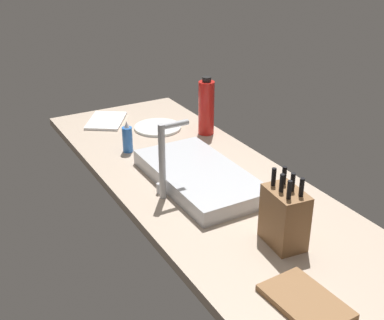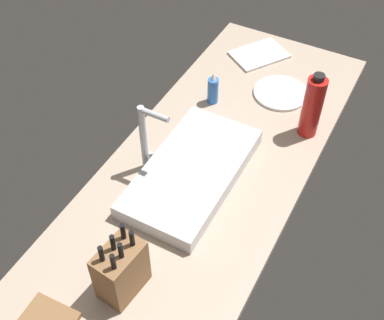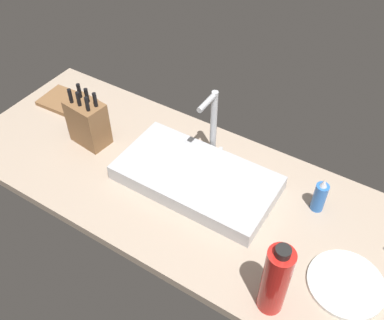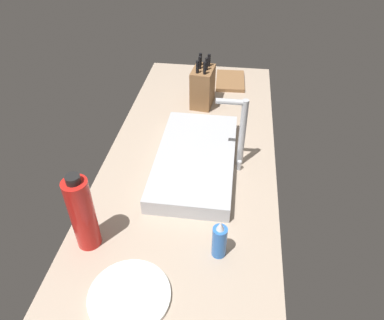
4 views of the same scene
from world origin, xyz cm
name	(u,v)px [view 1 (image 1 of 4)]	position (x,y,z in cm)	size (l,w,h in cm)	color
countertop_slab	(201,182)	(0.00, 0.00, 1.75)	(185.95, 66.60, 3.50)	tan
sink_basin	(199,176)	(-3.08, 2.57, 6.42)	(55.54, 29.09, 5.85)	#B7BABF
faucet	(164,156)	(-6.03, 18.30, 19.45)	(5.50, 11.44, 28.04)	#B7BABF
knife_block	(285,217)	(-49.42, -0.15, 12.90)	(15.21, 10.83, 23.83)	brown
cutting_board	(305,302)	(-74.17, 12.21, 4.40)	(22.51, 14.77, 1.80)	brown
soap_bottle	(127,138)	(36.90, 14.56, 9.48)	(4.34, 4.34, 13.77)	blue
water_bottle	(206,107)	(37.91, -24.99, 16.25)	(7.27, 7.27, 26.99)	red
dinner_plate	(158,127)	(54.23, -8.04, 4.10)	(22.37, 22.37, 1.20)	silver
dish_towel	(106,121)	(74.58, 10.20, 4.10)	(23.49, 16.27, 1.20)	white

